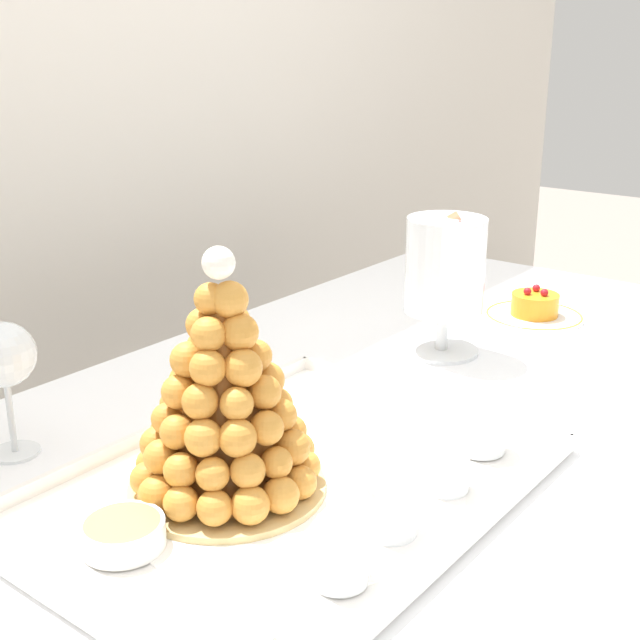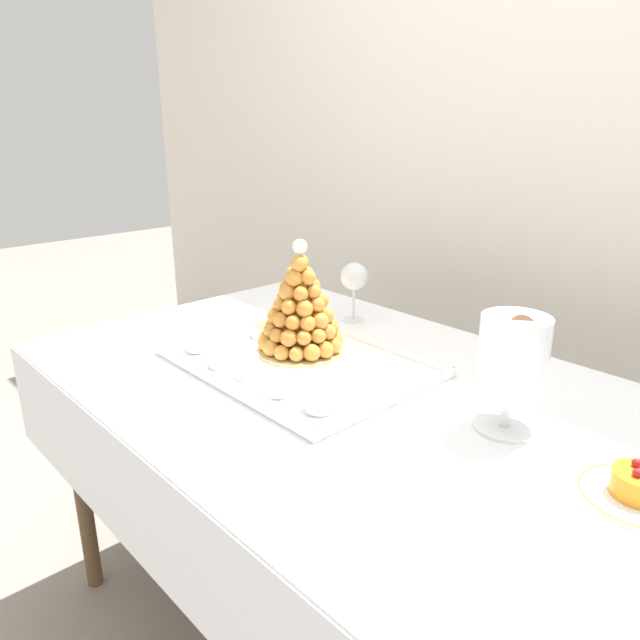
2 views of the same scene
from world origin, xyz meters
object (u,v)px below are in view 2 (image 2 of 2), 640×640
fruit_tart_plate (639,490)px  croquembouche (301,310)px  dessert_cup_left (197,341)px  dessert_cup_centre (247,367)px  dessert_cup_mid_left (221,357)px  wine_glass (354,278)px  macaron_goblet (513,359)px  dessert_cup_mid_right (280,384)px  dessert_cup_right (319,398)px  serving_tray (299,363)px  creme_brulee_ramekin (266,330)px

fruit_tart_plate → croquembouche: bearing=179.7°
dessert_cup_left → dessert_cup_centre: bearing=-1.7°
dessert_cup_mid_left → wine_glass: wine_glass is taller
croquembouche → macaron_goblet: (0.54, 0.04, 0.03)m
croquembouche → dessert_cup_centre: size_ratio=5.11×
dessert_cup_mid_right → fruit_tart_plate: fruit_tart_plate is taller
dessert_cup_left → dessert_cup_right: 0.43m
wine_glass → macaron_goblet: bearing=-20.5°
serving_tray → dessert_cup_mid_left: size_ratio=10.67×
dessert_cup_left → wine_glass: (0.09, 0.46, 0.09)m
dessert_cup_centre → creme_brulee_ramekin: size_ratio=0.65×
serving_tray → wine_glass: bearing=112.9°
dessert_cup_left → fruit_tart_plate: same height
serving_tray → creme_brulee_ramekin: 0.20m
serving_tray → dessert_cup_right: 0.25m
serving_tray → croquembouche: croquembouche is taller
creme_brulee_ramekin → macaron_goblet: 0.69m
croquembouche → dessert_cup_mid_left: (-0.06, -0.20, -0.08)m
dessert_cup_mid_left → macaron_goblet: size_ratio=0.23×
dessert_cup_right → macaron_goblet: (0.28, 0.22, 0.11)m
croquembouche → dessert_cup_centre: croquembouche is taller
macaron_goblet → wine_glass: 0.67m
dessert_cup_mid_left → dessert_cup_right: (0.31, 0.02, 0.00)m
creme_brulee_ramekin → dessert_cup_mid_left: bearing=-66.5°
fruit_tart_plate → dessert_cup_mid_left: bearing=-167.2°
serving_tray → creme_brulee_ramekin: (-0.19, 0.05, 0.02)m
dessert_cup_right → wine_glass: (-0.35, 0.45, 0.09)m
dessert_cup_mid_right → creme_brulee_ramekin: bearing=146.7°
dessert_cup_left → dessert_cup_mid_right: bearing=-0.8°
dessert_cup_centre → macaron_goblet: macaron_goblet is taller
dessert_cup_left → wine_glass: 0.48m
serving_tray → dessert_cup_right: size_ratio=9.82×
dessert_cup_mid_left → dessert_cup_centre: bearing=3.6°
fruit_tart_plate → wine_glass: size_ratio=1.04×
dessert_cup_mid_left → fruit_tart_plate: fruit_tart_plate is taller
dessert_cup_mid_left → creme_brulee_ramekin: (-0.09, 0.20, -0.01)m
macaron_goblet → fruit_tart_plate: macaron_goblet is taller
dessert_cup_mid_right → dessert_cup_right: size_ratio=0.89×
croquembouche → wine_glass: bearing=107.9°
dessert_cup_centre → macaron_goblet: (0.50, 0.23, 0.11)m
serving_tray → dessert_cup_left: dessert_cup_left is taller
croquembouche → dessert_cup_centre: 0.21m
dessert_cup_mid_left → dessert_cup_mid_right: dessert_cup_mid_right is taller
dessert_cup_right → creme_brulee_ramekin: 0.44m
dessert_cup_left → dessert_cup_right: size_ratio=0.90×
dessert_cup_centre → wine_glass: (-0.13, 0.47, 0.09)m
serving_tray → dessert_cup_left: 0.26m
dessert_cup_right → fruit_tart_plate: size_ratio=0.34×
dessert_cup_centre → dessert_cup_mid_right: dessert_cup_centre is taller
dessert_cup_left → fruit_tart_plate: bearing=10.6°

